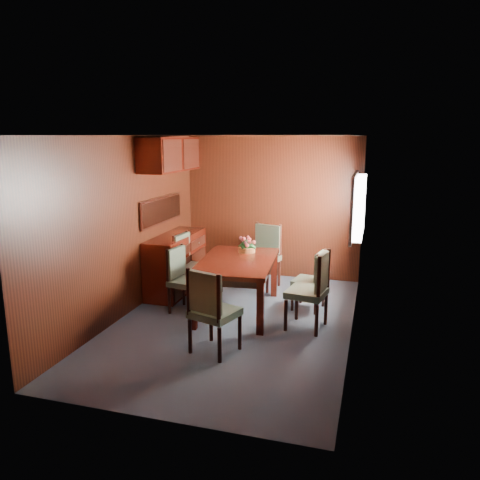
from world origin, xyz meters
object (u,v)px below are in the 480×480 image
(dining_table, at_px, (237,267))
(chair_left_near, at_px, (183,276))
(sideboard, at_px, (176,263))
(chair_head, at_px, (211,307))
(chair_right_near, at_px, (313,286))
(flower_centerpiece, at_px, (247,244))

(dining_table, xyz_separation_m, chair_left_near, (-0.73, -0.19, -0.13))
(sideboard, height_order, chair_head, chair_head)
(chair_right_near, distance_m, chair_head, 1.42)
(chair_right_near, bearing_deg, chair_left_near, 95.07)
(chair_left_near, distance_m, chair_head, 1.43)
(chair_right_near, bearing_deg, chair_head, 145.36)
(flower_centerpiece, bearing_deg, chair_left_near, -139.21)
(dining_table, xyz_separation_m, chair_right_near, (1.08, -0.33, -0.07))
(sideboard, xyz_separation_m, chair_head, (1.27, -1.93, 0.10))
(sideboard, distance_m, dining_table, 1.33)
(chair_right_near, bearing_deg, sideboard, 77.53)
(dining_table, xyz_separation_m, chair_head, (0.09, -1.35, -0.08))
(sideboard, xyz_separation_m, flower_centerpiece, (1.19, -0.13, 0.41))
(chair_right_near, bearing_deg, flower_centerpiece, 63.31)
(dining_table, bearing_deg, chair_head, -91.58)
(sideboard, relative_size, flower_centerpiece, 5.41)
(chair_right_near, xyz_separation_m, flower_centerpiece, (-1.07, 0.78, 0.30))
(chair_left_near, height_order, chair_right_near, chair_right_near)
(sideboard, xyz_separation_m, chair_right_near, (2.26, -0.91, 0.11))
(chair_left_near, xyz_separation_m, chair_right_near, (1.82, -0.14, 0.05))
(chair_left_near, relative_size, chair_head, 0.92)
(dining_table, height_order, flower_centerpiece, flower_centerpiece)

